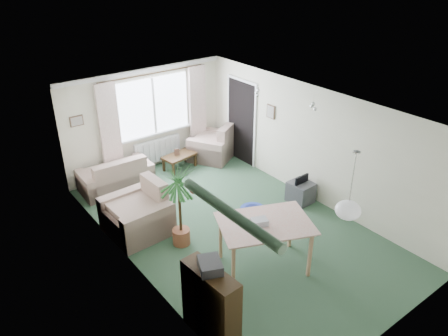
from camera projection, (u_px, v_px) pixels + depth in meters
ground at (234, 227)px, 8.31m from camera, size 6.50×6.50×0.00m
window at (153, 106)px, 10.01m from camera, size 1.80×0.03×1.30m
curtain_rod at (153, 73)px, 9.60m from camera, size 2.60×0.03×0.03m
curtain_left at (110, 128)px, 9.42m from camera, size 0.45×0.08×2.00m
curtain_right at (197, 106)px, 10.67m from camera, size 0.45×0.08×2.00m
radiator at (158, 150)px, 10.49m from camera, size 1.20×0.10×0.55m
doorway at (241, 122)px, 10.48m from camera, size 0.03×0.95×2.00m
pendant_lamp at (348, 210)px, 6.12m from camera, size 0.36×0.36×0.36m
tinsel_garland at (229, 212)px, 4.60m from camera, size 1.60×1.60×0.12m
bauble_cluster_a at (258, 91)px, 8.63m from camera, size 0.20×0.20×0.20m
bauble_cluster_b at (314, 103)px, 7.95m from camera, size 0.20×0.20×0.20m
wall_picture_back at (77, 121)px, 9.02m from camera, size 0.28×0.03×0.22m
wall_picture_right at (271, 112)px, 9.52m from camera, size 0.03×0.24×0.30m
sofa at (115, 173)px, 9.48m from camera, size 1.55×0.85×0.76m
armchair_corner at (212, 141)px, 10.83m from camera, size 1.33×1.31×0.89m
armchair_left at (136, 209)px, 7.97m from camera, size 1.08×1.13×0.98m
coffee_table at (180, 162)px, 10.42m from camera, size 0.86×0.57×0.36m
photo_frame at (177, 152)px, 10.29m from camera, size 0.12×0.06×0.16m
bookshelf at (211, 305)px, 5.78m from camera, size 0.36×0.92×1.10m
hifi_box at (210, 265)px, 5.54m from camera, size 0.39×0.43×0.14m
houseplant at (180, 206)px, 7.51m from camera, size 0.89×0.89×1.57m
dining_table at (264, 245)px, 7.12m from camera, size 1.61×1.37×0.85m
gift_box at (259, 222)px, 6.85m from camera, size 0.30×0.26×0.12m
tv_cube at (301, 192)px, 9.06m from camera, size 0.45×0.50×0.44m
pet_bed at (253, 211)px, 8.73m from camera, size 0.58×0.58×0.10m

